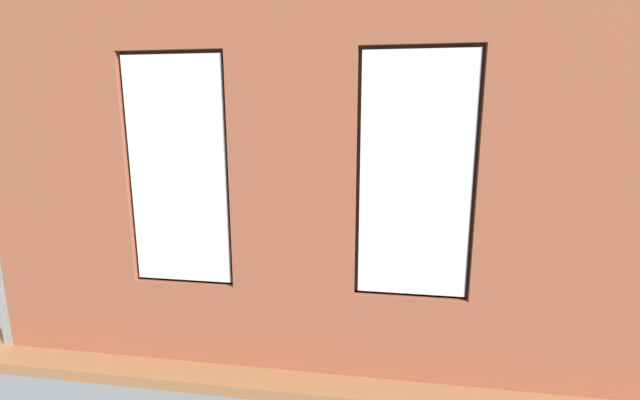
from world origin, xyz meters
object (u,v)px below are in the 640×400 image
candle_jar (333,236)px  potted_plant_mid_room_small (371,234)px  tv_flatscreen (178,199)px  potted_plant_corner_near_left (471,207)px  table_plant_small (268,234)px  remote_silver (302,241)px  couch_by_window (278,298)px  media_console (181,235)px  papasan_chair (292,205)px  potted_plant_near_tv (182,226)px  potted_plant_by_left_couch (445,225)px  potted_plant_foreground_right (233,198)px  potted_plant_corner_far_left (560,268)px  coffee_table (302,245)px  cup_ceramic (309,241)px  couch_left (490,255)px

candle_jar → potted_plant_mid_room_small: bearing=-116.6°
tv_flatscreen → potted_plant_corner_near_left: (-4.87, -1.72, -0.36)m
table_plant_small → remote_silver: 0.49m
potted_plant_corner_near_left → couch_by_window: bearing=56.5°
media_console → papasan_chair: 2.26m
papasan_chair → potted_plant_near_tv: potted_plant_near_tv is taller
potted_plant_near_tv → media_console: bearing=-61.2°
potted_plant_by_left_couch → potted_plant_foreground_right: size_ratio=0.64×
potted_plant_corner_far_left → candle_jar: bearing=-40.0°
potted_plant_corner_near_left → tv_flatscreen: bearing=19.4°
remote_silver → papasan_chair: 2.34m
coffee_table → potted_plant_corner_near_left: 3.57m
potted_plant_foreground_right → coffee_table: bearing=129.2°
table_plant_small → potted_plant_near_tv: (1.13, 0.29, 0.15)m
media_console → potted_plant_near_tv: potted_plant_near_tv is taller
candle_jar → potted_plant_corner_near_left: size_ratio=0.16×
papasan_chair → cup_ceramic: bearing=107.5°
couch_by_window → cup_ceramic: bearing=-91.6°
potted_plant_by_left_couch → potted_plant_corner_far_left: bearing=99.4°
coffee_table → cup_ceramic: bearing=133.6°
media_console → potted_plant_mid_room_small: 3.13m
potted_plant_near_tv → couch_by_window: bearing=142.4°
potted_plant_by_left_couch → potted_plant_corner_near_left: potted_plant_corner_near_left is taller
potted_plant_by_left_couch → couch_by_window: bearing=56.8°
media_console → papasan_chair: bearing=-132.1°
couch_by_window → media_console: (2.21, -2.28, -0.08)m
potted_plant_corner_far_left → potted_plant_foreground_right: potted_plant_corner_far_left is taller
media_console → cup_ceramic: bearing=162.6°
coffee_table → potted_plant_foreground_right: bearing=-50.8°
tv_flatscreen → table_plant_small: bearing=157.0°
potted_plant_corner_far_left → media_console: bearing=-26.0°
cup_ceramic → table_plant_small: table_plant_small is taller
coffee_table → potted_plant_corner_near_left: bearing=-139.7°
potted_plant_corner_near_left → potted_plant_foreground_right: bearing=0.6°
couch_by_window → potted_plant_corner_near_left: couch_by_window is taller
potted_plant_corner_far_left → tv_flatscreen: bearing=-26.0°
cup_ceramic → table_plant_small: bearing=0.0°
remote_silver → potted_plant_foreground_right: (1.84, -2.26, 0.11)m
potted_plant_mid_room_small → potted_plant_near_tv: bearing=32.0°
potted_plant_mid_room_small → couch_left: bearing=146.4°
candle_jar → table_plant_small: table_plant_small is taller
potted_plant_corner_near_left → potted_plant_corner_far_left: bearing=89.9°
papasan_chair → potted_plant_mid_room_small: 1.92m
remote_silver → potted_plant_mid_room_small: size_ratio=0.44×
papasan_chair → potted_plant_mid_room_small: size_ratio=3.00×
potted_plant_by_left_couch → potted_plant_corner_near_left: (-0.55, -0.79, 0.15)m
tv_flatscreen → couch_left: bearing=173.7°
potted_plant_by_left_couch → potted_plant_corner_far_left: (-0.54, 3.30, 0.49)m
couch_by_window → candle_jar: bearing=-100.8°
potted_plant_near_tv → cup_ceramic: bearing=-170.2°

